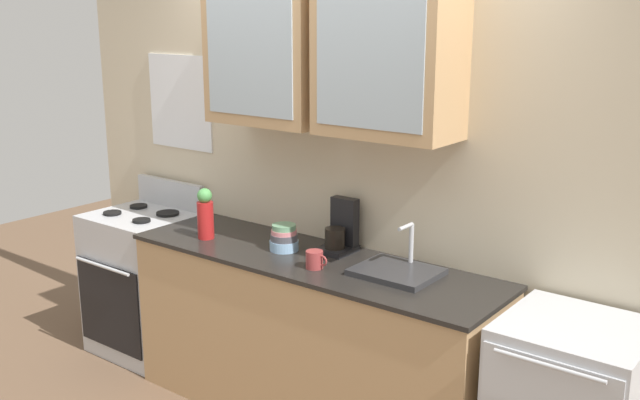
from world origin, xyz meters
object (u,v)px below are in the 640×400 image
cup_near_sink (315,260)px  coffee_maker (340,232)px  sink_faucet (397,271)px  vase (205,214)px  bowl_stack (284,238)px  stove_range (144,282)px

cup_near_sink → coffee_maker: bearing=101.6°
sink_faucet → vase: size_ratio=1.36×
coffee_maker → sink_faucet: bearing=-16.4°
sink_faucet → vase: bearing=-172.7°
bowl_stack → vase: (-0.50, -0.11, 0.07)m
vase → cup_near_sink: (0.81, -0.02, -0.10)m
sink_faucet → coffee_maker: bearing=163.6°
bowl_stack → coffee_maker: (0.25, 0.17, 0.04)m
stove_range → vase: size_ratio=3.78×
vase → bowl_stack: bearing=12.3°
stove_range → bowl_stack: bearing=0.6°
cup_near_sink → bowl_stack: bearing=157.4°
sink_faucet → bowl_stack: size_ratio=2.52×
bowl_stack → cup_near_sink: 0.34m
vase → coffee_maker: vase is taller
coffee_maker → vase: bearing=-159.3°
stove_range → coffee_maker: bearing=7.3°
bowl_stack → vase: size_ratio=0.54×
stove_range → sink_faucet: (1.90, 0.06, 0.48)m
sink_faucet → stove_range: bearing=-178.3°
bowl_stack → vase: vase is taller
stove_range → cup_near_sink: stove_range is taller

